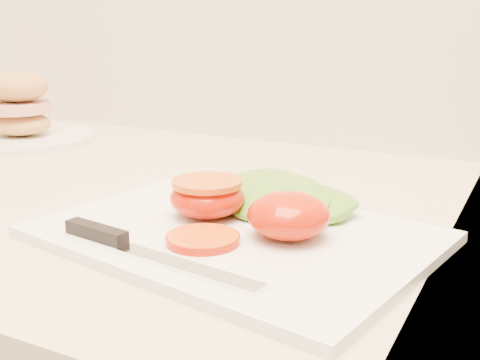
% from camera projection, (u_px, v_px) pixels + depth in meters
% --- Properties ---
extents(cutting_board, '(0.39, 0.31, 0.01)m').
position_uv_depth(cutting_board, '(235.00, 234.00, 0.56)').
color(cutting_board, white).
rests_on(cutting_board, counter).
extents(tomato_half_dome, '(0.07, 0.07, 0.04)m').
position_uv_depth(tomato_half_dome, '(289.00, 215.00, 0.53)').
color(tomato_half_dome, red).
rests_on(tomato_half_dome, cutting_board).
extents(tomato_half_cut, '(0.07, 0.07, 0.04)m').
position_uv_depth(tomato_half_cut, '(207.00, 196.00, 0.59)').
color(tomato_half_cut, red).
rests_on(tomato_half_cut, cutting_board).
extents(tomato_slice_0, '(0.06, 0.06, 0.01)m').
position_uv_depth(tomato_slice_0, '(203.00, 239.00, 0.52)').
color(tomato_slice_0, orange).
rests_on(tomato_slice_0, cutting_board).
extents(lettuce_leaf_0, '(0.18, 0.15, 0.03)m').
position_uv_depth(lettuce_leaf_0, '(267.00, 194.00, 0.62)').
color(lettuce_leaf_0, '#71B02E').
rests_on(lettuce_leaf_0, cutting_board).
extents(lettuce_leaf_1, '(0.11, 0.09, 0.02)m').
position_uv_depth(lettuce_leaf_1, '(306.00, 204.00, 0.60)').
color(lettuce_leaf_1, '#71B02E').
rests_on(lettuce_leaf_1, cutting_board).
extents(knife, '(0.21, 0.05, 0.01)m').
position_uv_depth(knife, '(129.00, 245.00, 0.51)').
color(knife, silver).
rests_on(knife, cutting_board).
extents(sandwich_plate, '(0.23, 0.23, 0.12)m').
position_uv_depth(sandwich_plate, '(19.00, 117.00, 0.98)').
color(sandwich_plate, white).
rests_on(sandwich_plate, counter).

